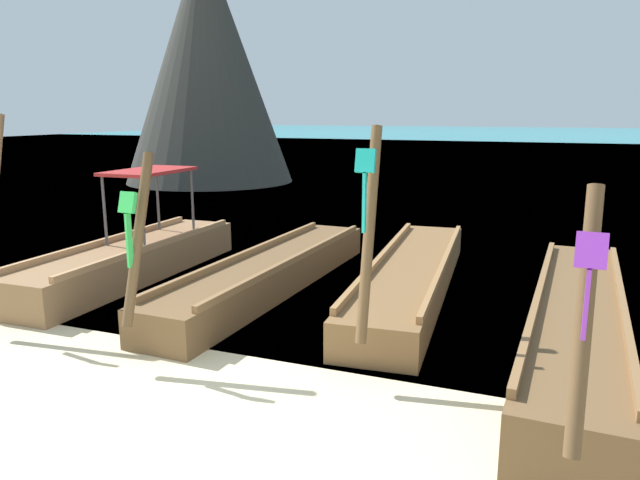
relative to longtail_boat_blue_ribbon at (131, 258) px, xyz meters
name	(u,v)px	position (x,y,z in m)	size (l,w,h in m)	color
ground	(129,465)	(3.79, -4.80, -0.37)	(120.00, 120.00, 0.00)	beige
sea_water	(525,141)	(3.79, 57.64, -0.36)	(120.00, 120.00, 0.00)	teal
longtail_boat_blue_ribbon	(131,258)	(0.00, 0.00, 0.00)	(1.24, 5.70, 2.92)	olive
longtail_boat_green_ribbon	(270,273)	(2.63, 0.28, -0.08)	(1.18, 6.71, 2.49)	brown
longtail_boat_turquoise_ribbon	(411,276)	(4.89, 0.96, -0.09)	(1.62, 7.00, 2.80)	brown
longtail_boat_violet_ribbon	(577,323)	(7.37, -0.54, -0.06)	(1.31, 7.27, 2.44)	brown
karst_rock	(203,67)	(-7.14, 13.96, 4.41)	(7.29, 7.04, 10.10)	#383833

